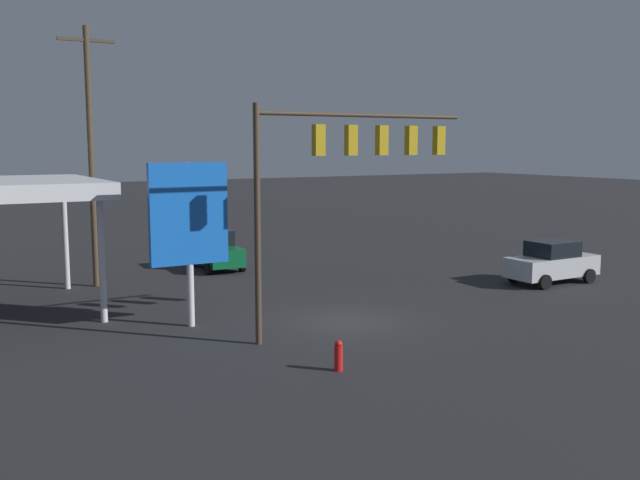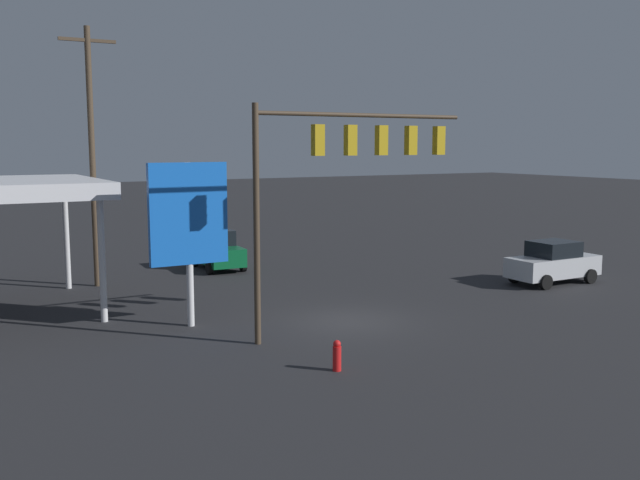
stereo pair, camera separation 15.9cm
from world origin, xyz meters
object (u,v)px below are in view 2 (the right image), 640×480
(utility_pole, at_px, (92,152))
(price_sign, at_px, (188,217))
(fire_hydrant, at_px, (337,356))
(hatchback_crossing, at_px, (218,250))
(traffic_signal_assembly, at_px, (347,159))
(sedan_waiting, at_px, (553,262))

(utility_pole, xyz_separation_m, price_sign, (-1.26, 8.83, -2.14))
(price_sign, bearing_deg, fire_hydrant, 105.48)
(utility_pole, distance_m, hatchback_crossing, 8.20)
(utility_pole, relative_size, hatchback_crossing, 2.90)
(utility_pole, relative_size, price_sign, 1.99)
(utility_pole, distance_m, price_sign, 9.17)
(traffic_signal_assembly, height_order, price_sign, traffic_signal_assembly)
(utility_pole, height_order, hatchback_crossing, utility_pole)
(price_sign, xyz_separation_m, hatchback_crossing, (-5.06, -10.34, -2.85))
(sedan_waiting, bearing_deg, hatchback_crossing, -43.23)
(price_sign, height_order, sedan_waiting, price_sign)
(hatchback_crossing, bearing_deg, utility_pole, -73.28)
(traffic_signal_assembly, xyz_separation_m, sedan_waiting, (-12.57, -2.47, -4.86))
(traffic_signal_assembly, relative_size, sedan_waiting, 1.81)
(utility_pole, bearing_deg, traffic_signal_assembly, 115.17)
(hatchback_crossing, relative_size, fire_hydrant, 4.42)
(fire_hydrant, bearing_deg, price_sign, -74.52)
(traffic_signal_assembly, xyz_separation_m, hatchback_crossing, (-0.68, -13.52, -4.87))
(price_sign, height_order, hatchback_crossing, price_sign)
(sedan_waiting, relative_size, hatchback_crossing, 1.13)
(traffic_signal_assembly, relative_size, price_sign, 1.41)
(traffic_signal_assembly, xyz_separation_m, utility_pole, (5.65, -12.02, 0.12))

